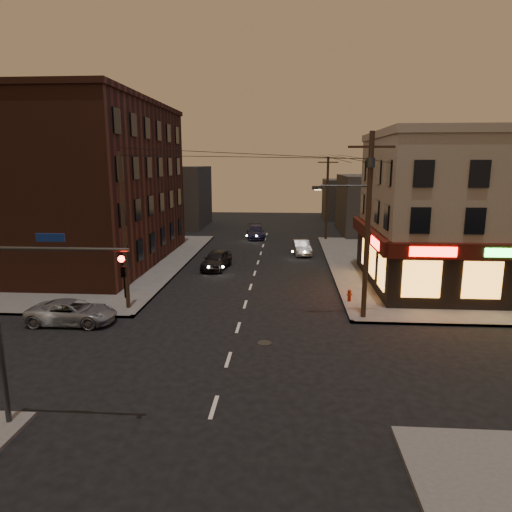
# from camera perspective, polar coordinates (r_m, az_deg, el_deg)

# --- Properties ---
(ground) EXTENTS (120.00, 120.00, 0.00)m
(ground) POSITION_cam_1_polar(r_m,az_deg,el_deg) (20.73, -3.48, -12.81)
(ground) COLOR black
(ground) RESTS_ON ground
(sidewalk_ne) EXTENTS (24.00, 28.00, 0.15)m
(sidewalk_ne) POSITION_cam_1_polar(r_m,az_deg,el_deg) (41.62, 25.73, -1.30)
(sidewalk_ne) COLOR #514F4C
(sidewalk_ne) RESTS_ON ground
(sidewalk_nw) EXTENTS (24.00, 28.00, 0.15)m
(sidewalk_nw) POSITION_cam_1_polar(r_m,az_deg,el_deg) (43.77, -24.07, -0.56)
(sidewalk_nw) COLOR #514F4C
(sidewalk_nw) RESTS_ON ground
(pizza_building) EXTENTS (15.85, 12.85, 10.50)m
(pizza_building) POSITION_cam_1_polar(r_m,az_deg,el_deg) (34.95, 26.64, 5.13)
(pizza_building) COLOR tan
(pizza_building) RESTS_ON sidewalk_ne
(brick_apartment) EXTENTS (12.00, 20.00, 13.00)m
(brick_apartment) POSITION_cam_1_polar(r_m,az_deg,el_deg) (41.41, -20.51, 8.27)
(brick_apartment) COLOR #432015
(brick_apartment) RESTS_ON sidewalk_nw
(bg_building_ne_a) EXTENTS (10.00, 12.00, 7.00)m
(bg_building_ne_a) POSITION_cam_1_polar(r_m,az_deg,el_deg) (58.06, 15.48, 6.23)
(bg_building_ne_a) COLOR #3F3D3A
(bg_building_ne_a) RESTS_ON ground
(bg_building_nw) EXTENTS (9.00, 10.00, 8.00)m
(bg_building_nw) POSITION_cam_1_polar(r_m,az_deg,el_deg) (62.82, -10.40, 7.30)
(bg_building_nw) COLOR #3F3D3A
(bg_building_nw) RESTS_ON ground
(bg_building_ne_b) EXTENTS (8.00, 8.00, 6.00)m
(bg_building_ne_b) POSITION_cam_1_polar(r_m,az_deg,el_deg) (71.54, 11.70, 6.96)
(bg_building_ne_b) COLOR #3F3D3A
(bg_building_ne_b) RESTS_ON ground
(utility_pole_main) EXTENTS (4.20, 0.44, 10.00)m
(utility_pole_main) POSITION_cam_1_polar(r_m,az_deg,el_deg) (25.00, 13.58, 4.87)
(utility_pole_main) COLOR #382619
(utility_pole_main) RESTS_ON sidewalk_ne
(utility_pole_far) EXTENTS (0.26, 0.26, 9.00)m
(utility_pole_far) POSITION_cam_1_polar(r_m,az_deg,el_deg) (51.02, 8.87, 7.12)
(utility_pole_far) COLOR #382619
(utility_pole_far) RESTS_ON sidewalk_ne
(utility_pole_west) EXTENTS (0.24, 0.24, 9.00)m
(utility_pole_west) POSITION_cam_1_polar(r_m,az_deg,el_deg) (27.16, -16.17, 2.88)
(utility_pole_west) COLOR #382619
(utility_pole_west) RESTS_ON sidewalk_nw
(traffic_signal) EXTENTS (4.49, 0.32, 6.47)m
(traffic_signal) POSITION_cam_1_polar(r_m,az_deg,el_deg) (16.03, -26.74, -5.65)
(traffic_signal) COLOR #333538
(traffic_signal) RESTS_ON ground
(suv_cross) EXTENTS (4.66, 2.16, 1.29)m
(suv_cross) POSITION_cam_1_polar(r_m,az_deg,el_deg) (26.67, -22.00, -6.52)
(suv_cross) COLOR gray
(suv_cross) RESTS_ON ground
(sedan_near) EXTENTS (2.32, 4.63, 1.51)m
(sedan_near) POSITION_cam_1_polar(r_m,az_deg,el_deg) (37.37, -4.95, -0.46)
(sedan_near) COLOR black
(sedan_near) RESTS_ON ground
(sedan_mid) EXTENTS (1.97, 4.23, 1.34)m
(sedan_mid) POSITION_cam_1_polar(r_m,az_deg,el_deg) (43.28, 5.68, 1.09)
(sedan_mid) COLOR gray
(sedan_mid) RESTS_ON ground
(sedan_far) EXTENTS (2.55, 5.07, 1.41)m
(sedan_far) POSITION_cam_1_polar(r_m,az_deg,el_deg) (52.32, -0.05, 3.02)
(sedan_far) COLOR #1C1C39
(sedan_far) RESTS_ON ground
(fire_hydrant) EXTENTS (0.34, 0.34, 0.74)m
(fire_hydrant) POSITION_cam_1_polar(r_m,az_deg,el_deg) (28.78, 11.60, -4.77)
(fire_hydrant) COLOR maroon
(fire_hydrant) RESTS_ON sidewalk_ne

